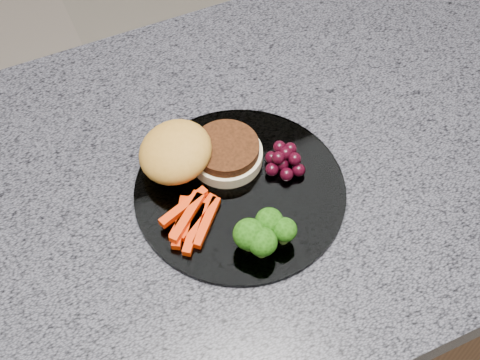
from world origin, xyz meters
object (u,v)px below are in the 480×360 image
Objects in this scene: island_cabinet at (244,319)px; grape_bunch at (285,160)px; plate at (240,191)px; burger at (194,154)px.

grape_bunch is (0.04, -0.02, 0.49)m from island_cabinet.
plate is 5.15× the size of grape_bunch.
burger reaches higher than plate.
island_cabinet is 0.49m from grape_bunch.
grape_bunch is (0.07, 0.01, 0.02)m from plate.
plate is (-0.02, -0.03, 0.47)m from island_cabinet.
island_cabinet is 7.33× the size of burger.
grape_bunch reaches higher than plate.
burger is 0.11m from grape_bunch.
plate is 0.07m from grape_bunch.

